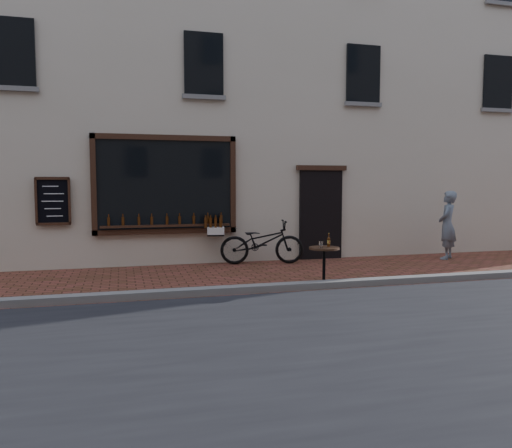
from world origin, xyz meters
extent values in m
plane|color=#59311C|center=(0.00, 0.00, 0.00)|extent=(90.00, 90.00, 0.00)
cube|color=slate|center=(0.00, 0.20, 0.06)|extent=(90.00, 0.25, 0.12)
cube|color=beige|center=(0.00, 6.50, 5.00)|extent=(28.00, 6.00, 10.00)
cube|color=black|center=(-1.90, 3.45, 1.85)|extent=(3.00, 0.06, 2.00)
cube|color=black|center=(-1.90, 3.43, 2.91)|extent=(3.24, 0.10, 0.12)
cube|color=black|center=(-1.90, 3.43, 0.79)|extent=(3.24, 0.10, 0.12)
cube|color=black|center=(-3.46, 3.43, 1.85)|extent=(0.12, 0.10, 2.24)
cube|color=black|center=(-0.34, 3.43, 1.85)|extent=(0.12, 0.10, 2.24)
cube|color=black|center=(-1.90, 3.38, 0.92)|extent=(2.90, 0.16, 0.05)
cube|color=black|center=(1.90, 3.46, 1.10)|extent=(1.10, 0.10, 2.20)
cube|color=black|center=(1.90, 3.43, 2.26)|extent=(1.30, 0.10, 0.12)
cube|color=black|center=(-4.30, 3.44, 1.50)|extent=(0.62, 0.04, 0.92)
cylinder|color=#3D1C07|center=(-3.15, 3.38, 1.04)|extent=(0.06, 0.06, 0.19)
cylinder|color=#3D1C07|center=(-2.84, 3.38, 1.04)|extent=(0.06, 0.06, 0.19)
cylinder|color=#3D1C07|center=(-2.52, 3.38, 1.04)|extent=(0.06, 0.06, 0.19)
cylinder|color=#3D1C07|center=(-2.21, 3.38, 1.04)|extent=(0.06, 0.06, 0.19)
cylinder|color=#3D1C07|center=(-1.90, 3.38, 1.04)|extent=(0.06, 0.06, 0.19)
cylinder|color=#3D1C07|center=(-1.59, 3.38, 1.04)|extent=(0.06, 0.06, 0.19)
cylinder|color=#3D1C07|center=(-1.27, 3.38, 1.04)|extent=(0.06, 0.06, 0.19)
cylinder|color=#3D1C07|center=(-0.96, 3.38, 1.04)|extent=(0.06, 0.06, 0.19)
cylinder|color=#3D1C07|center=(-0.65, 3.38, 1.04)|extent=(0.06, 0.06, 0.19)
cube|color=black|center=(-5.00, 3.46, 4.60)|extent=(0.90, 0.06, 1.40)
cube|color=black|center=(-1.00, 3.46, 4.60)|extent=(0.90, 0.06, 1.40)
cube|color=black|center=(3.00, 3.46, 4.60)|extent=(0.90, 0.06, 1.40)
cube|color=black|center=(7.00, 3.46, 4.60)|extent=(0.90, 0.06, 1.40)
imported|color=black|center=(0.27, 3.08, 0.51)|extent=(2.03, 1.00, 1.02)
cube|color=black|center=(-0.79, 3.26, 0.70)|extent=(0.47, 0.60, 0.03)
cube|color=silver|center=(-0.79, 3.26, 0.80)|extent=(0.48, 0.63, 0.16)
cylinder|color=#3D1C07|center=(-0.71, 3.04, 0.99)|extent=(0.06, 0.06, 0.22)
cylinder|color=#3D1C07|center=(-0.82, 3.06, 0.99)|extent=(0.06, 0.06, 0.22)
cylinder|color=#3D1C07|center=(-0.93, 3.08, 0.99)|extent=(0.06, 0.06, 0.22)
cylinder|color=#3D1C07|center=(-1.05, 3.10, 0.99)|extent=(0.06, 0.06, 0.22)
cylinder|color=#3D1C07|center=(-0.69, 3.17, 0.99)|extent=(0.06, 0.06, 0.22)
cylinder|color=#3D1C07|center=(-0.80, 3.19, 0.99)|extent=(0.06, 0.06, 0.22)
cylinder|color=#3D1C07|center=(-0.91, 3.21, 0.99)|extent=(0.06, 0.06, 0.22)
cylinder|color=#3D1C07|center=(-1.02, 3.23, 0.99)|extent=(0.06, 0.06, 0.22)
cylinder|color=#3D1C07|center=(-0.66, 3.31, 0.99)|extent=(0.06, 0.06, 0.22)
cylinder|color=#3D1C07|center=(-0.78, 3.33, 0.99)|extent=(0.06, 0.06, 0.22)
cylinder|color=#3D1C07|center=(-0.89, 3.35, 0.99)|extent=(0.06, 0.06, 0.22)
cylinder|color=#3D1C07|center=(-1.00, 3.37, 0.99)|extent=(0.06, 0.06, 0.22)
cylinder|color=#3D1C07|center=(-0.64, 3.44, 0.99)|extent=(0.06, 0.06, 0.22)
cylinder|color=black|center=(0.68, 0.35, 0.01)|extent=(0.41, 0.41, 0.03)
cylinder|color=black|center=(0.68, 0.35, 0.36)|extent=(0.06, 0.06, 0.65)
cylinder|color=black|center=(0.68, 0.35, 0.70)|extent=(0.56, 0.56, 0.04)
cylinder|color=gold|center=(0.80, 0.41, 0.81)|extent=(0.06, 0.06, 0.06)
cylinder|color=white|center=(0.59, 0.28, 0.78)|extent=(0.07, 0.07, 0.12)
imported|color=slate|center=(4.93, 2.60, 0.85)|extent=(0.73, 0.72, 1.69)
camera|label=1|loc=(-2.88, -8.05, 1.89)|focal=35.00mm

